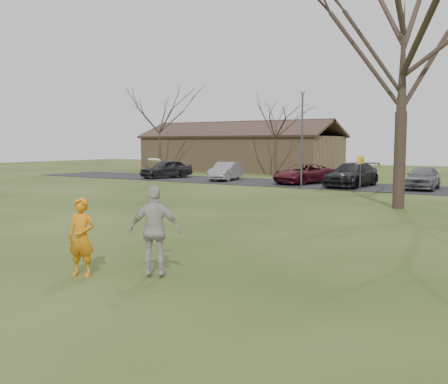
{
  "coord_description": "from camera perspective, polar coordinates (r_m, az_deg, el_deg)",
  "views": [
    {
      "loc": [
        7.74,
        -8.01,
        2.86
      ],
      "look_at": [
        0.0,
        4.0,
        1.5
      ],
      "focal_mm": 41.42,
      "sensor_mm": 36.0,
      "label": 1
    }
  ],
  "objects": [
    {
      "name": "car_4",
      "position": [
        33.84,
        21.1,
        1.52
      ],
      "size": [
        1.96,
        4.35,
        1.45
      ],
      "primitive_type": "imported",
      "rotation": [
        0.0,
        0.0,
        0.06
      ],
      "color": "slate",
      "rests_on": "parking_strip"
    },
    {
      "name": "sign_yellow",
      "position": [
        31.58,
        14.82,
        2.69
      ],
      "size": [
        0.35,
        0.35,
        2.08
      ],
      "color": "#47474C",
      "rests_on": "ground"
    },
    {
      "name": "ground",
      "position": [
        11.49,
        -11.01,
        -9.07
      ],
      "size": [
        120.0,
        120.0,
        0.0
      ],
      "primitive_type": "plane",
      "color": "#1E380F",
      "rests_on": "ground"
    },
    {
      "name": "building",
      "position": [
        53.73,
        1.72,
        4.44
      ],
      "size": [
        20.6,
        8.5,
        5.14
      ],
      "color": "#8C6D4C",
      "rests_on": "ground"
    },
    {
      "name": "player_defender",
      "position": [
        11.51,
        -15.46,
        -4.82
      ],
      "size": [
        0.71,
        0.57,
        1.69
      ],
      "primitive_type": "imported",
      "rotation": [
        0.0,
        0.0,
        0.3
      ],
      "color": "orange",
      "rests_on": "ground"
    },
    {
      "name": "big_tree",
      "position": [
        24.07,
        19.19,
        15.05
      ],
      "size": [
        9.0,
        9.0,
        14.0
      ],
      "primitive_type": null,
      "color": "#352821",
      "rests_on": "ground"
    },
    {
      "name": "car_0",
      "position": [
        42.09,
        -6.4,
        2.57
      ],
      "size": [
        2.97,
        4.69,
        1.49
      ],
      "primitive_type": "imported",
      "rotation": [
        0.0,
        0.0,
        -0.3
      ],
      "color": "black",
      "rests_on": "parking_strip"
    },
    {
      "name": "parking_strip",
      "position": [
        34.02,
        19.54,
        0.33
      ],
      "size": [
        62.0,
        6.5,
        0.04
      ],
      "primitive_type": "cube",
      "color": "black",
      "rests_on": "ground"
    },
    {
      "name": "car_3",
      "position": [
        34.63,
        13.92,
        1.88
      ],
      "size": [
        2.49,
        5.43,
        1.54
      ],
      "primitive_type": "imported",
      "rotation": [
        0.0,
        0.0,
        -0.06
      ],
      "color": "black",
      "rests_on": "parking_strip"
    },
    {
      "name": "car_1",
      "position": [
        39.13,
        0.2,
        2.31
      ],
      "size": [
        2.27,
        4.36,
        1.37
      ],
      "primitive_type": "imported",
      "rotation": [
        0.0,
        0.0,
        0.21
      ],
      "color": "gray",
      "rests_on": "parking_strip"
    },
    {
      "name": "catching_play",
      "position": [
        11.05,
        -7.59,
        -4.19
      ],
      "size": [
        1.19,
        0.92,
        2.47
      ],
      "color": "#BDAEAA",
      "rests_on": "ground"
    },
    {
      "name": "lamp_post",
      "position": [
        33.47,
        8.62,
        7.27
      ],
      "size": [
        0.34,
        0.34,
        6.27
      ],
      "color": "#47474C",
      "rests_on": "ground"
    },
    {
      "name": "car_2",
      "position": [
        36.52,
        8.75,
        2.02
      ],
      "size": [
        3.41,
        5.34,
        1.37
      ],
      "primitive_type": "imported",
      "rotation": [
        0.0,
        0.0,
        -0.25
      ],
      "color": "#4E121B",
      "rests_on": "parking_strip"
    }
  ]
}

